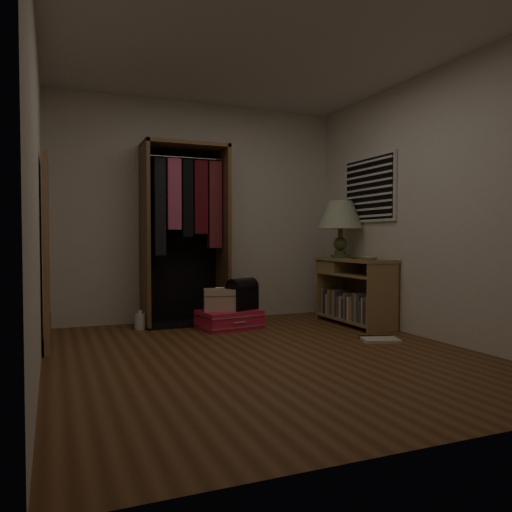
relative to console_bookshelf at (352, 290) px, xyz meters
name	(u,v)px	position (x,y,z in m)	size (l,w,h in m)	color
ground	(266,355)	(-1.54, -1.04, -0.39)	(4.00, 4.00, 0.00)	#5B341A
room_walls	(272,177)	(-1.46, -1.00, 1.11)	(3.52, 4.02, 2.60)	silver
console_bookshelf	(352,290)	(0.00, 0.00, 0.00)	(0.42, 1.12, 0.75)	#977749
open_wardrobe	(188,218)	(-1.74, 0.72, 0.82)	(1.02, 0.50, 2.05)	brown
floor_mirror	(47,253)	(-3.24, -0.04, 0.46)	(0.06, 0.80, 1.70)	#A3774F
pink_suitcase	(229,319)	(-1.41, 0.24, -0.29)	(0.72, 0.57, 0.20)	#E01B42
train_case	(220,299)	(-1.51, 0.28, -0.07)	(0.39, 0.32, 0.25)	tan
black_bag	(242,293)	(-1.26, 0.25, -0.01)	(0.37, 0.32, 0.35)	black
table_lamp	(341,216)	(0.00, 0.26, 0.86)	(0.64, 0.64, 0.68)	#404C24
brass_tray	(363,259)	(0.00, -0.21, 0.37)	(0.38, 0.38, 0.02)	#B28944
ceramic_bowl	(370,258)	(-0.05, -0.41, 0.38)	(0.15, 0.15, 0.04)	#AECDAB
white_jug	(140,321)	(-2.32, 0.56, -0.30)	(0.15, 0.15, 0.21)	silver
floor_book	(379,339)	(-0.29, -0.92, -0.38)	(0.40, 0.36, 0.03)	beige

